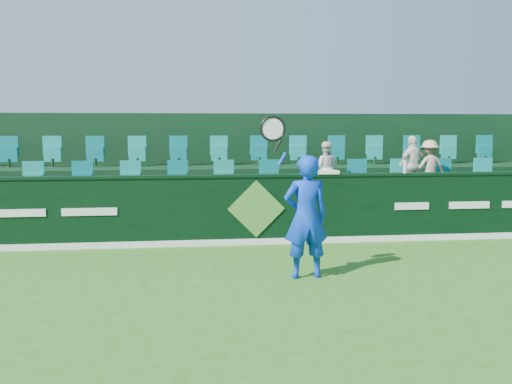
{
  "coord_description": "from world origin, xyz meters",
  "views": [
    {
      "loc": [
        -1.32,
        -6.79,
        2.26
      ],
      "look_at": [
        -0.14,
        2.8,
        1.15
      ],
      "focal_mm": 40.0,
      "sensor_mm": 36.0,
      "label": 1
    }
  ],
  "objects": [
    {
      "name": "ground",
      "position": [
        0.0,
        0.0,
        0.0
      ],
      "size": [
        60.0,
        60.0,
        0.0
      ],
      "primitive_type": "plane",
      "color": "#2C6D1A",
      "rests_on": "ground"
    },
    {
      "name": "sponsor_hoarding",
      "position": [
        0.0,
        4.0,
        0.67
      ],
      "size": [
        16.0,
        0.25,
        1.35
      ],
      "color": "black",
      "rests_on": "ground"
    },
    {
      "name": "stand_tier_front",
      "position": [
        0.0,
        5.1,
        0.4
      ],
      "size": [
        16.0,
        2.0,
        0.8
      ],
      "primitive_type": "cube",
      "color": "black",
      "rests_on": "ground"
    },
    {
      "name": "stand_tier_back",
      "position": [
        0.0,
        7.0,
        0.65
      ],
      "size": [
        16.0,
        1.8,
        1.3
      ],
      "primitive_type": "cube",
      "color": "black",
      "rests_on": "ground"
    },
    {
      "name": "stand_rear",
      "position": [
        0.0,
        7.44,
        1.22
      ],
      "size": [
        16.0,
        4.1,
        2.6
      ],
      "color": "black",
      "rests_on": "ground"
    },
    {
      "name": "seat_row_front",
      "position": [
        0.0,
        5.5,
        1.1
      ],
      "size": [
        13.5,
        0.5,
        0.6
      ],
      "primitive_type": "cube",
      "color": "teal",
      "rests_on": "stand_tier_front"
    },
    {
      "name": "seat_row_back",
      "position": [
        0.0,
        7.3,
        1.6
      ],
      "size": [
        13.5,
        0.5,
        0.6
      ],
      "primitive_type": "cube",
      "color": "teal",
      "rests_on": "stand_tier_back"
    },
    {
      "name": "tennis_player",
      "position": [
        0.44,
        1.45,
        0.94
      ],
      "size": [
        1.13,
        0.49,
        2.49
      ],
      "color": "#0C39CD",
      "rests_on": "ground"
    },
    {
      "name": "spectator_left",
      "position": [
        1.64,
        5.12,
        1.37
      ],
      "size": [
        0.63,
        0.54,
        1.15
      ],
      "primitive_type": "imported",
      "rotation": [
        0.0,
        0.0,
        2.93
      ],
      "color": "white",
      "rests_on": "stand_tier_front"
    },
    {
      "name": "spectator_middle",
      "position": [
        3.59,
        5.12,
        1.43
      ],
      "size": [
        0.8,
        0.54,
        1.26
      ],
      "primitive_type": "imported",
      "rotation": [
        0.0,
        0.0,
        3.49
      ],
      "color": "white",
      "rests_on": "stand_tier_front"
    },
    {
      "name": "spectator_right",
      "position": [
        3.98,
        5.12,
        1.39
      ],
      "size": [
        0.81,
        0.53,
        1.17
      ],
      "primitive_type": "imported",
      "rotation": [
        0.0,
        0.0,
        3.27
      ],
      "color": "tan",
      "rests_on": "stand_tier_front"
    },
    {
      "name": "towel",
      "position": [
        1.41,
        4.0,
        1.38
      ],
      "size": [
        0.42,
        0.27,
        0.06
      ],
      "primitive_type": "cube",
      "color": "white",
      "rests_on": "sponsor_hoarding"
    },
    {
      "name": "drinks_bottle",
      "position": [
        2.98,
        4.0,
        1.48
      ],
      "size": [
        0.08,
        0.08,
        0.25
      ],
      "primitive_type": "cylinder",
      "color": "silver",
      "rests_on": "sponsor_hoarding"
    }
  ]
}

